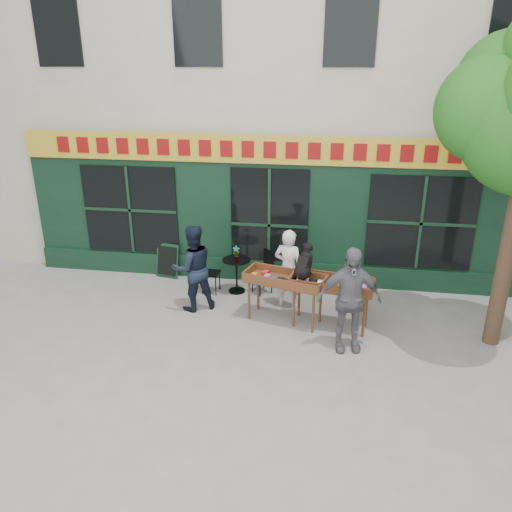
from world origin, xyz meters
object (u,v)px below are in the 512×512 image
object	(u,v)px
dog	(304,261)
man_left	(193,268)
book_cart_center	(285,282)
book_cart_right	(331,287)
man_right	(349,300)
woman	(288,269)
bistro_table	(237,269)

from	to	relation	value
dog	man_left	size ratio (longest dim) A/B	0.34
book_cart_center	book_cart_right	distance (m)	0.88
dog	book_cart_right	distance (m)	0.70
man_right	man_left	bearing A→B (deg)	149.28
book_cart_center	dog	distance (m)	0.59
man_right	man_left	distance (m)	3.21
book_cart_center	man_left	size ratio (longest dim) A/B	0.91
man_left	book_cart_center	bearing A→B (deg)	141.09
book_cart_center	man_right	xyz separation A→B (m)	(1.17, -0.83, 0.12)
woman	man_left	xyz separation A→B (m)	(-1.86, -0.42, 0.06)
dog	man_right	size ratio (longest dim) A/B	0.32
man_right	man_left	world-z (taller)	man_right
book_cart_center	man_right	bearing A→B (deg)	-19.97
woman	bistro_table	distance (m)	1.29
man_left	woman	bearing A→B (deg)	160.87
woman	man_right	size ratio (longest dim) A/B	0.87
man_right	bistro_table	size ratio (longest dim) A/B	2.48
woman	book_cart_right	world-z (taller)	woman
dog	man_right	xyz separation A→B (m)	(0.82, -0.78, -0.35)
book_cart_center	man_left	distance (m)	1.87
bistro_table	man_left	size ratio (longest dim) A/B	0.43
book_cart_center	dog	size ratio (longest dim) A/B	2.68
dog	book_cart_right	bearing A→B (deg)	12.02
book_cart_center	woman	size ratio (longest dim) A/B	0.98
dog	man_right	bearing A→B (deg)	-28.15
woman	man_left	world-z (taller)	man_left
book_cart_right	man_right	bearing A→B (deg)	-59.61
book_cart_center	bistro_table	bearing A→B (deg)	150.97
dog	man_left	distance (m)	2.26
man_right	dog	bearing A→B (deg)	125.13
dog	book_cart_right	xyz separation A→B (m)	(0.52, -0.03, -0.47)
book_cart_center	woman	bearing A→B (deg)	105.31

